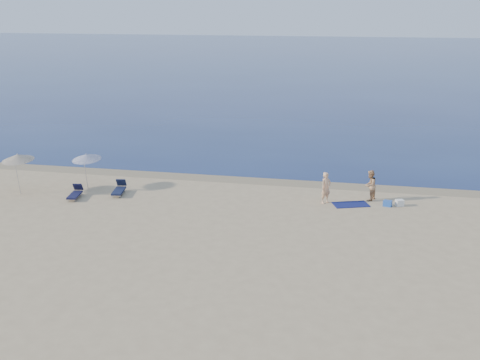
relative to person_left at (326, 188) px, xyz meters
name	(u,v)px	position (x,y,z in m)	size (l,w,h in m)	color
sea	(339,59)	(-3.75, 83.87, -0.81)	(240.00, 160.00, 0.01)	#0C1B4A
wet_sand_strip	(265,181)	(-3.75, 3.27, -0.82)	(240.00, 1.60, 0.00)	#847254
person_left	(326,188)	(0.00, 0.00, 0.00)	(0.60, 0.39, 1.64)	#DEA67D
person_right	(370,185)	(2.23, 0.95, -0.01)	(0.79, 0.61, 1.62)	tan
beach_towel	(351,204)	(1.30, -0.04, -0.80)	(1.78, 0.99, 0.03)	#0F144C
white_bag	(400,203)	(3.74, 0.30, -0.66)	(0.38, 0.32, 0.32)	white
blue_cooler	(388,203)	(3.14, 0.13, -0.67)	(0.42, 0.30, 0.30)	#2151B4
umbrella_near	(86,157)	(-13.16, -0.18, 0.99)	(1.89, 1.91, 2.09)	silver
umbrella_far	(18,157)	(-16.38, -1.73, 1.18)	(2.12, 2.13, 2.29)	silver
lounger_left	(75,193)	(-13.08, -1.91, -0.58)	(0.74, 1.56, 0.66)	#131536
lounger_right	(119,189)	(-11.07, -0.78, -0.56)	(0.79, 1.65, 0.70)	#141B38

